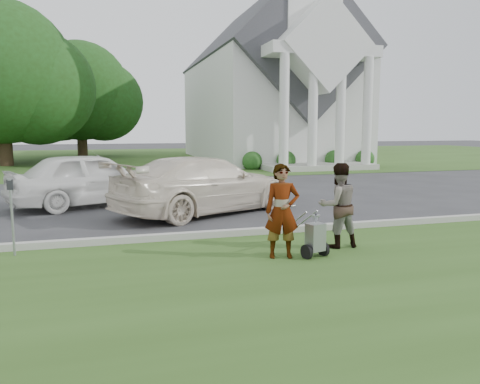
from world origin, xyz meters
name	(u,v)px	position (x,y,z in m)	size (l,w,h in m)	color
ground	(225,244)	(0.00, 0.00, 0.00)	(120.00, 120.00, 0.00)	#333335
grass_strip	(278,294)	(0.00, -3.00, 0.01)	(80.00, 7.00, 0.01)	#2F4D1A
church_lawn	(137,158)	(0.00, 27.00, 0.01)	(80.00, 30.00, 0.01)	#2F4D1A
curb	(219,234)	(0.00, 0.55, 0.07)	(80.00, 0.18, 0.15)	#9E9E93
church	(268,75)	(9.00, 23.11, 5.94)	(9.19, 19.00, 24.10)	white
tree_left	(1,79)	(-8.01, 21.99, 5.11)	(10.63, 8.40, 9.71)	#332316
tree_back	(80,96)	(-4.01, 29.99, 4.73)	(9.61, 7.60, 8.89)	#332316
striping_cart	(315,238)	(1.28, -1.42, 0.36)	(0.61, 0.97, 0.84)	black
person_left	(282,212)	(0.71, -1.29, 0.83)	(0.61, 0.40, 1.67)	#999999
person_right	(338,206)	(2.01, -0.89, 0.81)	(0.79, 0.62, 1.63)	#999999
parking_meter_near	(12,208)	(-3.89, 0.14, 0.89)	(0.10, 0.09, 1.41)	#97999F
car_b	(92,179)	(-2.68, 5.58, 0.80)	(1.89, 4.70, 1.60)	white
car_c	(205,185)	(0.32, 3.49, 0.77)	(2.15, 5.29, 1.53)	silver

